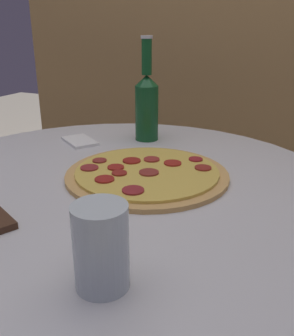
% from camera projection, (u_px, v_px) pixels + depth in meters
% --- Properties ---
extents(table, '(1.00, 1.00, 0.70)m').
position_uv_depth(table, '(118.00, 254.00, 0.88)').
color(table, silver).
rests_on(table, ground_plane).
extents(fence_panel, '(1.74, 0.04, 1.85)m').
position_uv_depth(fence_panel, '(217.00, 50.00, 1.42)').
color(fence_panel, olive).
rests_on(fence_panel, ground_plane).
extents(pizza, '(0.36, 0.36, 0.02)m').
position_uv_depth(pizza, '(147.00, 173.00, 0.83)').
color(pizza, tan).
rests_on(pizza, table).
extents(beer_bottle, '(0.07, 0.07, 0.29)m').
position_uv_depth(beer_bottle, '(147.00, 103.00, 1.06)').
color(beer_bottle, '#144C23').
rests_on(beer_bottle, table).
extents(drinking_glass, '(0.07, 0.07, 0.11)m').
position_uv_depth(drinking_glass, '(101.00, 247.00, 0.47)').
color(drinking_glass, silver).
rests_on(drinking_glass, table).
extents(napkin, '(0.14, 0.12, 0.01)m').
position_uv_depth(napkin, '(80.00, 141.00, 1.07)').
color(napkin, white).
rests_on(napkin, table).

